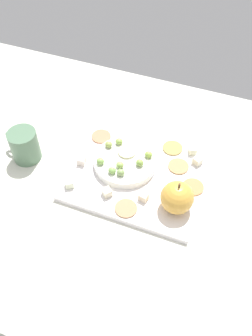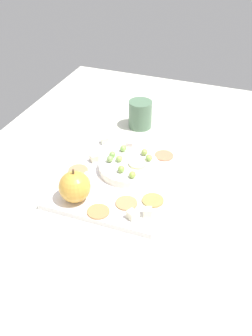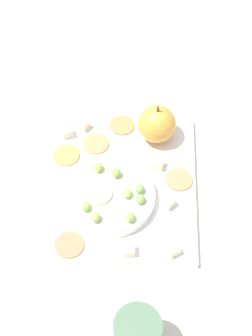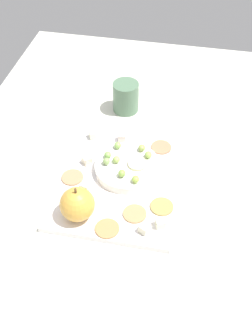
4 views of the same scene
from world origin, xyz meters
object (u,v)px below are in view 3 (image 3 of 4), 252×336
(cheese_cube_0, at_px, (67,132))
(cheese_cube_2, at_px, (168,202))
(cracker_0, at_px, (66,155))
(platter, at_px, (121,184))
(grape_5, at_px, (128,217))
(cheese_cube_3, at_px, (84,125))
(cheese_cube_5, at_px, (173,250))
(apple_slice_0, at_px, (99,194))
(cheese_cube_4, at_px, (126,250))
(cracker_4, at_px, (96,144))
(apple_whole, at_px, (157,124))
(grape_3, at_px, (140,188))
(grape_2, at_px, (86,207))
(cheese_cube_1, at_px, (158,164))
(grape_0, at_px, (140,199))
(cracker_3, at_px, (122,125))
(grape_4, at_px, (98,167))
(cracker_1, at_px, (179,180))
(grape_7, at_px, (127,193))
(cracker_2, at_px, (69,245))
(serving_dish, at_px, (112,197))
(grape_6, at_px, (96,217))
(cup, at_px, (137,335))
(grape_1, at_px, (116,173))

(cheese_cube_0, xyz_separation_m, cheese_cube_2, (-0.16, -0.21, 0.00))
(cheese_cube_0, distance_m, cracker_0, 0.05)
(platter, bearing_deg, grape_5, -168.44)
(cheese_cube_3, distance_m, cheese_cube_5, 0.33)
(grape_5, bearing_deg, apple_slice_0, 49.24)
(cheese_cube_0, xyz_separation_m, cheese_cube_4, (-0.26, -0.14, 0.00))
(cracker_4, bearing_deg, platter, -147.94)
(apple_whole, height_order, cheese_cube_0, apple_whole)
(platter, xyz_separation_m, grape_3, (-0.03, -0.04, 0.04))
(cracker_0, xyz_separation_m, grape_2, (-0.13, -0.05, 0.03))
(cheese_cube_1, relative_size, grape_0, 1.04)
(cheese_cube_4, xyz_separation_m, grape_3, (0.12, -0.02, 0.02))
(cracker_3, bearing_deg, apple_whole, -108.81)
(grape_4, bearing_deg, cracker_1, -90.64)
(cheese_cube_4, distance_m, cracker_3, 0.29)
(cracker_0, bearing_deg, cheese_cube_2, -117.22)
(grape_0, bearing_deg, cracker_4, 33.26)
(grape_3, relative_size, grape_4, 1.00)
(cracker_0, xyz_separation_m, grape_7, (-0.10, -0.13, 0.03))
(cracker_2, bearing_deg, cracker_0, 8.23)
(serving_dish, distance_m, grape_6, 0.06)
(cracker_1, bearing_deg, cheese_cube_4, 149.04)
(serving_dish, height_order, cracker_0, serving_dish)
(cheese_cube_2, relative_size, cracker_2, 0.38)
(grape_6, xyz_separation_m, apple_slice_0, (0.05, -0.00, -0.01))
(cracker_2, relative_size, cup, 0.51)
(cheese_cube_2, bearing_deg, cheese_cube_3, 44.56)
(platter, relative_size, apple_whole, 4.31)
(apple_whole, height_order, cup, apple_whole)
(cheese_cube_2, distance_m, cheese_cube_4, 0.13)
(serving_dish, distance_m, apple_whole, 0.18)
(apple_slice_0, bearing_deg, grape_4, 5.57)
(grape_3, bearing_deg, grape_5, 163.88)
(grape_1, distance_m, grape_4, 0.04)
(cheese_cube_3, xyz_separation_m, grape_0, (-0.19, -0.13, 0.02))
(grape_7, bearing_deg, cup, -173.90)
(serving_dish, relative_size, apple_slice_0, 3.45)
(cup, bearing_deg, apple_whole, -3.35)
(cracker_4, bearing_deg, serving_dish, -162.20)
(cheese_cube_4, height_order, cracker_1, cheese_cube_4)
(apple_whole, bearing_deg, grape_4, 133.94)
(cracker_3, height_order, cracker_4, same)
(cracker_3, height_order, grape_1, grape_1)
(apple_whole, height_order, cheese_cube_3, apple_whole)
(grape_2, height_order, grape_6, same)
(cracker_1, bearing_deg, grape_7, 118.68)
(cracker_2, relative_size, grape_1, 2.75)
(grape_4, height_order, cup, cup)
(apple_whole, height_order, grape_1, apple_whole)
(cracker_2, bearing_deg, cheese_cube_1, -41.13)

